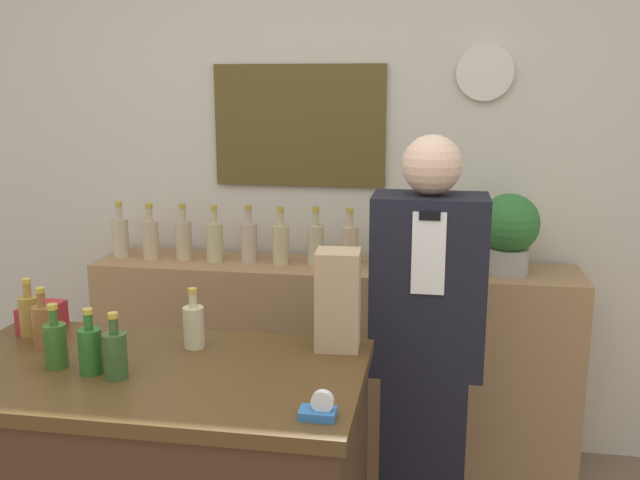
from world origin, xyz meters
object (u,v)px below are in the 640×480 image
(shopkeeper, at_px, (425,355))
(paper_bag, at_px, (338,300))
(potted_plant, at_px, (509,230))
(tape_dispenser, at_px, (319,409))

(shopkeeper, height_order, paper_bag, shopkeeper)
(paper_bag, bearing_deg, potted_plant, 59.71)
(shopkeeper, bearing_deg, potted_plant, 62.07)
(tape_dispenser, bearing_deg, shopkeeper, 74.61)
(shopkeeper, xyz_separation_m, paper_bag, (-0.26, -0.40, 0.32))
(potted_plant, bearing_deg, shopkeeper, -117.93)
(potted_plant, relative_size, paper_bag, 1.14)
(potted_plant, xyz_separation_m, tape_dispenser, (-0.57, -1.49, -0.16))
(paper_bag, bearing_deg, shopkeeper, 56.26)
(paper_bag, height_order, tape_dispenser, paper_bag)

